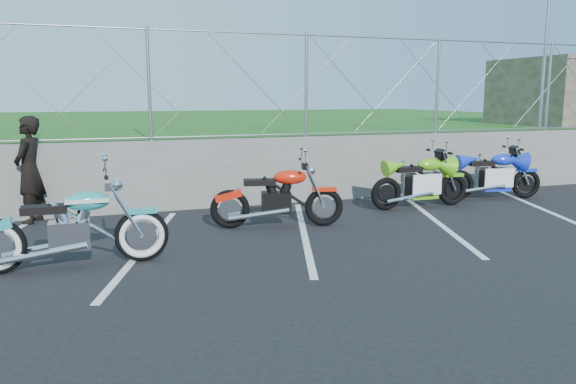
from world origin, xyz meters
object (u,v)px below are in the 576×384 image
object	(u,v)px
cruiser_turquoise	(74,230)
naked_orange	(279,199)
sportbike_blue	(495,177)
person_standing	(29,170)
sportbike_green	(422,183)

from	to	relation	value
cruiser_turquoise	naked_orange	size ratio (longest dim) A/B	1.11
sportbike_blue	person_standing	xyz separation A→B (m)	(-8.74, 0.80, 0.43)
naked_orange	person_standing	xyz separation A→B (m)	(-3.79, 1.70, 0.43)
sportbike_blue	cruiser_turquoise	bearing A→B (deg)	-152.60
naked_orange	sportbike_green	size ratio (longest dim) A/B	1.03
sportbike_green	person_standing	distance (m)	6.93
sportbike_blue	sportbike_green	bearing A→B (deg)	-159.14
sportbike_blue	person_standing	distance (m)	8.79
naked_orange	sportbike_green	bearing A→B (deg)	24.63
sportbike_green	sportbike_blue	xyz separation A→B (m)	(1.91, 0.27, -0.00)
naked_orange	cruiser_turquoise	bearing A→B (deg)	-145.57
person_standing	cruiser_turquoise	bearing A→B (deg)	33.52
sportbike_blue	person_standing	size ratio (longest dim) A/B	1.14
sportbike_green	naked_orange	bearing A→B (deg)	-168.47
cruiser_turquoise	sportbike_green	xyz separation A→B (m)	(6.12, 1.83, -0.01)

